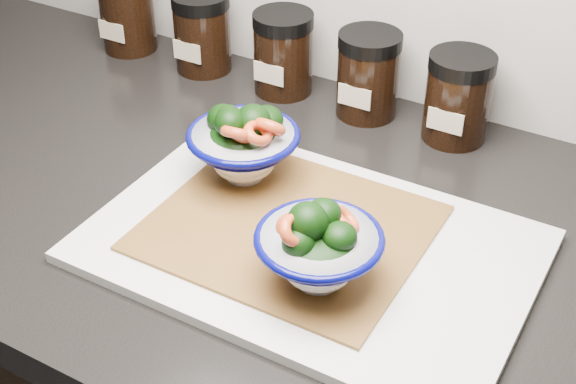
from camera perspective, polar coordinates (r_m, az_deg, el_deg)
The scene contains 10 objects.
countertop at distance 0.92m, azimuth -3.02°, elevation -1.34°, with size 3.50×0.60×0.04m, color black.
cutting_board at distance 0.83m, azimuth 1.59°, elevation -3.86°, with size 0.45×0.30×0.01m, color silver.
bamboo_mat at distance 0.84m, azimuth 0.00°, elevation -2.53°, with size 0.28×0.24×0.00m, color #96622D.
bowl_left at distance 0.90m, azimuth -3.17°, elevation 3.42°, with size 0.13×0.13×0.09m.
bowl_right at distance 0.75m, azimuth 2.17°, elevation -4.03°, with size 0.12×0.12×0.09m.
spice_jar_a at distance 1.24m, azimuth -11.37°, elevation 12.36°, with size 0.08×0.08×0.11m.
spice_jar_b at distance 1.16m, azimuth -6.12°, elevation 11.23°, with size 0.08×0.08×0.11m.
spice_jar_c at distance 1.10m, azimuth -0.35°, elevation 9.87°, with size 0.08×0.08×0.11m.
spice_jar_d at distance 1.05m, azimuth 5.72°, elevation 8.31°, with size 0.08×0.08×0.11m.
spice_jar_e at distance 1.01m, azimuth 11.99°, elevation 6.60°, with size 0.08×0.08×0.11m.
Camera 1 is at (0.41, 0.84, 1.44)m, focal length 50.00 mm.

